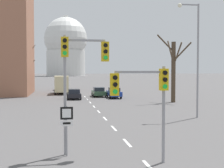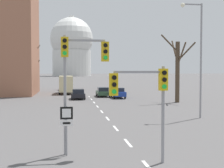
{
  "view_description": "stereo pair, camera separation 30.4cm",
  "coord_description": "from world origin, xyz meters",
  "px_view_note": "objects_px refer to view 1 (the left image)",
  "views": [
    {
      "loc": [
        -3.67,
        -8.4,
        4.09
      ],
      "look_at": [
        -1.19,
        6.72,
        3.42
      ],
      "focal_mm": 50.0,
      "sensor_mm": 36.0,
      "label": 1
    },
    {
      "loc": [
        -3.37,
        -8.44,
        4.09
      ],
      "look_at": [
        -1.19,
        6.72,
        3.42
      ],
      "focal_mm": 50.0,
      "sensor_mm": 36.0,
      "label": 2
    }
  ],
  "objects_px": {
    "traffic_signal_centre_tall": "(146,90)",
    "sedan_mid_centre": "(59,86)",
    "sedan_near_right": "(74,94)",
    "delivery_truck": "(62,84)",
    "traffic_signal_near_left": "(78,64)",
    "sedan_far_left": "(114,93)",
    "sedan_near_left": "(99,92)",
    "street_lamp_right": "(195,50)",
    "route_sign_post": "(67,122)"
  },
  "relations": [
    {
      "from": "sedan_near_left",
      "to": "sedan_mid_centre",
      "type": "xyz_separation_m",
      "value": [
        -6.2,
        17.42,
        0.06
      ]
    },
    {
      "from": "sedan_near_right",
      "to": "sedan_far_left",
      "type": "distance_m",
      "value": 6.05
    },
    {
      "from": "route_sign_post",
      "to": "sedan_mid_centre",
      "type": "bearing_deg",
      "value": 90.74
    },
    {
      "from": "street_lamp_right",
      "to": "sedan_near_right",
      "type": "height_order",
      "value": "street_lamp_right"
    },
    {
      "from": "sedan_near_right",
      "to": "route_sign_post",
      "type": "bearing_deg",
      "value": -93.0
    },
    {
      "from": "route_sign_post",
      "to": "street_lamp_right",
      "type": "distance_m",
      "value": 15.81
    },
    {
      "from": "route_sign_post",
      "to": "sedan_mid_centre",
      "type": "height_order",
      "value": "route_sign_post"
    },
    {
      "from": "traffic_signal_centre_tall",
      "to": "delivery_truck",
      "type": "relative_size",
      "value": 0.59
    },
    {
      "from": "traffic_signal_centre_tall",
      "to": "route_sign_post",
      "type": "relative_size",
      "value": 1.77
    },
    {
      "from": "traffic_signal_near_left",
      "to": "sedan_far_left",
      "type": "distance_m",
      "value": 31.4
    },
    {
      "from": "sedan_near_left",
      "to": "sedan_near_right",
      "type": "distance_m",
      "value": 5.51
    },
    {
      "from": "sedan_near_left",
      "to": "sedan_near_right",
      "type": "bearing_deg",
      "value": -136.33
    },
    {
      "from": "street_lamp_right",
      "to": "sedan_far_left",
      "type": "xyz_separation_m",
      "value": [
        -3.58,
        20.19,
        -5.04
      ]
    },
    {
      "from": "traffic_signal_centre_tall",
      "to": "sedan_mid_centre",
      "type": "distance_m",
      "value": 52.8
    },
    {
      "from": "traffic_signal_near_left",
      "to": "route_sign_post",
      "type": "distance_m",
      "value": 2.83
    },
    {
      "from": "sedan_near_left",
      "to": "sedan_far_left",
      "type": "distance_m",
      "value": 3.41
    },
    {
      "from": "traffic_signal_near_left",
      "to": "delivery_truck",
      "type": "xyz_separation_m",
      "value": [
        -0.75,
        40.14,
        -2.69
      ]
    },
    {
      "from": "sedan_near_left",
      "to": "delivery_truck",
      "type": "bearing_deg",
      "value": 129.43
    },
    {
      "from": "sedan_far_left",
      "to": "sedan_near_left",
      "type": "bearing_deg",
      "value": 125.3
    },
    {
      "from": "street_lamp_right",
      "to": "traffic_signal_centre_tall",
      "type": "bearing_deg",
      "value": -122.25
    },
    {
      "from": "sedan_near_left",
      "to": "sedan_near_right",
      "type": "relative_size",
      "value": 1.1
    },
    {
      "from": "sedan_far_left",
      "to": "sedan_near_right",
      "type": "bearing_deg",
      "value": -170.28
    },
    {
      "from": "sedan_near_left",
      "to": "delivery_truck",
      "type": "distance_m",
      "value": 9.04
    },
    {
      "from": "traffic_signal_centre_tall",
      "to": "sedan_far_left",
      "type": "xyz_separation_m",
      "value": [
        4.11,
        32.39,
        -2.42
      ]
    },
    {
      "from": "street_lamp_right",
      "to": "delivery_truck",
      "type": "xyz_separation_m",
      "value": [
        -11.26,
        29.92,
        -4.14
      ]
    },
    {
      "from": "street_lamp_right",
      "to": "route_sign_post",
      "type": "bearing_deg",
      "value": -136.72
    },
    {
      "from": "traffic_signal_near_left",
      "to": "sedan_far_left",
      "type": "height_order",
      "value": "traffic_signal_near_left"
    },
    {
      "from": "sedan_mid_centre",
      "to": "delivery_truck",
      "type": "relative_size",
      "value": 0.59
    },
    {
      "from": "sedan_near_right",
      "to": "traffic_signal_near_left",
      "type": "bearing_deg",
      "value": -91.89
    },
    {
      "from": "sedan_far_left",
      "to": "delivery_truck",
      "type": "distance_m",
      "value": 12.43
    },
    {
      "from": "traffic_signal_near_left",
      "to": "sedan_near_right",
      "type": "height_order",
      "value": "traffic_signal_near_left"
    },
    {
      "from": "street_lamp_right",
      "to": "sedan_near_left",
      "type": "relative_size",
      "value": 2.28
    },
    {
      "from": "delivery_truck",
      "to": "traffic_signal_near_left",
      "type": "bearing_deg",
      "value": -88.93
    },
    {
      "from": "sedan_near_left",
      "to": "sedan_mid_centre",
      "type": "height_order",
      "value": "sedan_mid_centre"
    },
    {
      "from": "traffic_signal_near_left",
      "to": "street_lamp_right",
      "type": "height_order",
      "value": "street_lamp_right"
    },
    {
      "from": "street_lamp_right",
      "to": "sedan_mid_centre",
      "type": "xyz_separation_m",
      "value": [
        -11.75,
        40.4,
        -5.03
      ]
    },
    {
      "from": "sedan_near_right",
      "to": "sedan_mid_centre",
      "type": "relative_size",
      "value": 0.91
    },
    {
      "from": "traffic_signal_centre_tall",
      "to": "sedan_near_right",
      "type": "distance_m",
      "value": 31.52
    },
    {
      "from": "delivery_truck",
      "to": "street_lamp_right",
      "type": "bearing_deg",
      "value": -69.37
    },
    {
      "from": "sedan_near_right",
      "to": "delivery_truck",
      "type": "height_order",
      "value": "delivery_truck"
    },
    {
      "from": "street_lamp_right",
      "to": "sedan_near_left",
      "type": "distance_m",
      "value": 24.18
    },
    {
      "from": "sedan_near_right",
      "to": "sedan_mid_centre",
      "type": "xyz_separation_m",
      "value": [
        -2.21,
        21.23,
        0.07
      ]
    },
    {
      "from": "delivery_truck",
      "to": "sedan_near_left",
      "type": "bearing_deg",
      "value": -50.57
    },
    {
      "from": "sedan_near_left",
      "to": "sedan_far_left",
      "type": "relative_size",
      "value": 0.95
    },
    {
      "from": "sedan_near_left",
      "to": "sedan_far_left",
      "type": "height_order",
      "value": "sedan_far_left"
    },
    {
      "from": "traffic_signal_near_left",
      "to": "traffic_signal_centre_tall",
      "type": "distance_m",
      "value": 3.63
    },
    {
      "from": "traffic_signal_centre_tall",
      "to": "delivery_truck",
      "type": "distance_m",
      "value": 42.29
    },
    {
      "from": "traffic_signal_near_left",
      "to": "traffic_signal_centre_tall",
      "type": "relative_size",
      "value": 1.36
    },
    {
      "from": "sedan_far_left",
      "to": "traffic_signal_near_left",
      "type": "bearing_deg",
      "value": -102.84
    },
    {
      "from": "route_sign_post",
      "to": "traffic_signal_near_left",
      "type": "bearing_deg",
      "value": 21.49
    }
  ]
}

